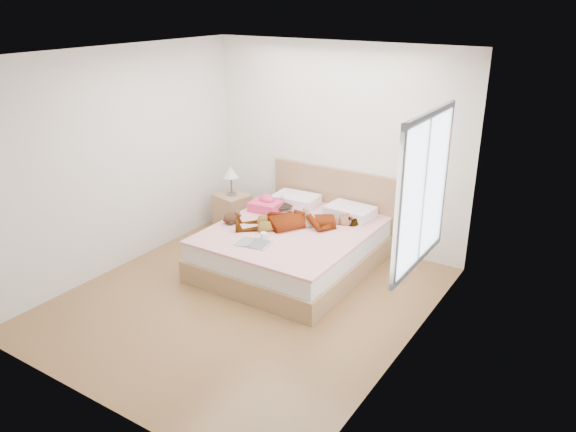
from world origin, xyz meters
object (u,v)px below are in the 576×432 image
object	(u,v)px
towel	(266,204)
nightstand	(232,210)
phone	(282,194)
coffee_mug	(264,236)
magazine	(252,243)
woman	(298,217)
bed	(296,244)
plush_toy	(232,218)

from	to	relation	value
towel	nightstand	bearing A→B (deg)	165.23
phone	coffee_mug	xyz separation A→B (m)	(0.40, -0.97, -0.14)
towel	magazine	distance (m)	1.06
woman	magazine	distance (m)	0.76
phone	magazine	world-z (taller)	phone
phone	magazine	distance (m)	1.20
magazine	nightstand	xyz separation A→B (m)	(-1.18, 1.13, -0.21)
woman	towel	bearing A→B (deg)	-147.28
towel	magazine	size ratio (longest dim) A/B	0.93
bed	towel	xyz separation A→B (m)	(-0.61, 0.23, 0.31)
nightstand	towel	bearing A→B (deg)	-14.77
phone	magazine	xyz separation A→B (m)	(0.36, -1.14, -0.17)
bed	coffee_mug	xyz separation A→B (m)	(-0.09, -0.55, 0.28)
phone	towel	bearing A→B (deg)	-160.47
phone	towel	xyz separation A→B (m)	(-0.12, -0.19, -0.10)
magazine	nightstand	size ratio (longest dim) A/B	0.46
nightstand	woman	bearing A→B (deg)	-16.69
coffee_mug	nightstand	world-z (taller)	nightstand
woman	plush_toy	world-z (taller)	woman
woman	plush_toy	xyz separation A→B (m)	(-0.72, -0.37, -0.03)
plush_toy	phone	bearing A→B (deg)	74.35
nightstand	bed	bearing A→B (deg)	-17.74
magazine	towel	bearing A→B (deg)	116.67
phone	plush_toy	bearing A→B (deg)	-144.08
coffee_mug	woman	bearing A→B (deg)	80.01
woman	bed	xyz separation A→B (m)	(-0.01, -0.02, -0.34)
towel	nightstand	world-z (taller)	nightstand
woman	nightstand	bearing A→B (deg)	-145.12
phone	coffee_mug	size ratio (longest dim) A/B	0.85
magazine	plush_toy	xyz separation A→B (m)	(-0.57, 0.36, 0.06)
woman	magazine	bearing A→B (deg)	-49.34
towel	phone	bearing A→B (deg)	57.96
phone	woman	bearing A→B (deg)	-77.09
coffee_mug	plush_toy	world-z (taller)	plush_toy
magazine	nightstand	world-z (taller)	nightstand
towel	nightstand	xyz separation A→B (m)	(-0.71, 0.19, -0.28)
coffee_mug	plush_toy	xyz separation A→B (m)	(-0.62, 0.20, 0.03)
bed	woman	bearing A→B (deg)	71.55
coffee_mug	nightstand	bearing A→B (deg)	141.70
towel	plush_toy	bearing A→B (deg)	-99.55
coffee_mug	magazine	bearing A→B (deg)	-103.98
woman	coffee_mug	xyz separation A→B (m)	(-0.10, -0.57, -0.06)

